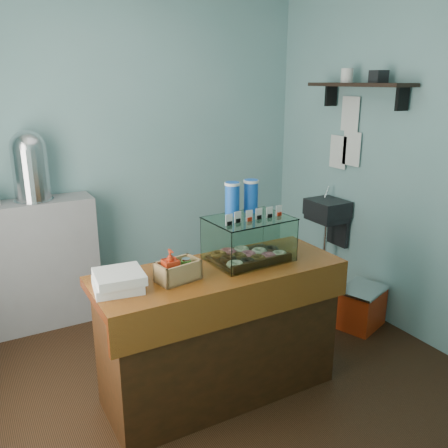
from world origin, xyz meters
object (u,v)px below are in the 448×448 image
counter (220,331)px  red_cooler (361,307)px  display_case (247,234)px  coffee_urn (30,164)px

counter → red_cooler: bearing=7.5°
counter → red_cooler: 1.53m
display_case → red_cooler: (1.24, 0.12, -0.89)m
coffee_urn → counter: bearing=-61.7°
red_cooler → coffee_urn: bearing=130.1°
counter → display_case: 0.66m
counter → coffee_urn: bearing=118.3°
counter → red_cooler: (1.49, 0.20, -0.28)m
red_cooler → counter: bearing=168.2°
red_cooler → display_case: bearing=166.1°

